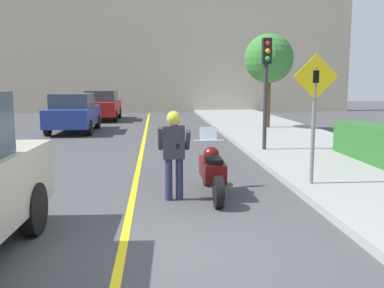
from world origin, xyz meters
name	(u,v)px	position (x,y,z in m)	size (l,w,h in m)	color
ground_plane	(168,254)	(0.00, 0.00, 0.00)	(80.00, 80.00, 0.00)	#424244
sidewalk_curb	(371,175)	(4.80, 4.00, 0.07)	(4.40, 44.00, 0.15)	gray
road_center_line	(139,165)	(-0.60, 6.00, 0.00)	(0.12, 36.00, 0.01)	yellow
building_backdrop	(157,50)	(0.00, 26.00, 4.37)	(28.00, 1.20, 8.73)	beige
motorcycle	(212,171)	(0.94, 2.80, 0.49)	(0.62, 2.26, 1.27)	black
person_biker	(174,146)	(0.19, 2.52, 1.02)	(0.59, 0.46, 1.67)	#282D4C
crossing_sign	(314,106)	(3.00, 3.00, 1.71)	(0.91, 0.08, 2.60)	slate
traffic_light	(266,72)	(3.15, 7.38, 2.47)	(0.26, 0.30, 3.31)	#2D2D30
hedge_row	(381,145)	(5.60, 5.09, 0.59)	(0.90, 3.84, 0.89)	#286028
street_tree	(269,59)	(4.86, 13.58, 3.17)	(2.16, 2.16, 4.13)	brown
parked_car_blue	(74,112)	(-3.70, 13.65, 0.86)	(1.88, 4.20, 1.68)	black
parked_car_red	(102,105)	(-3.16, 19.34, 0.86)	(1.88, 4.20, 1.68)	black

